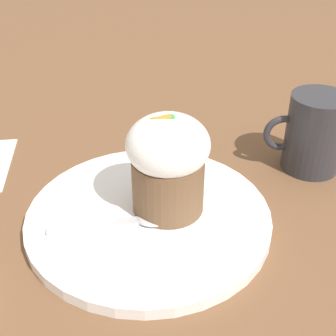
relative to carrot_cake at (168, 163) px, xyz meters
name	(u,v)px	position (x,y,z in m)	size (l,w,h in m)	color
ground_plane	(149,222)	(0.02, 0.01, -0.07)	(4.00, 4.00, 0.00)	brown
dessert_plate	(149,217)	(0.02, 0.01, -0.06)	(0.26, 0.26, 0.01)	white
carrot_cake	(168,163)	(0.00, 0.00, 0.00)	(0.08, 0.08, 0.11)	brown
spoon	(134,221)	(0.03, 0.03, -0.05)	(0.13, 0.04, 0.01)	#B7B7BC
coffee_cup	(314,133)	(-0.18, -0.10, -0.02)	(0.10, 0.07, 0.10)	#2D2D33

